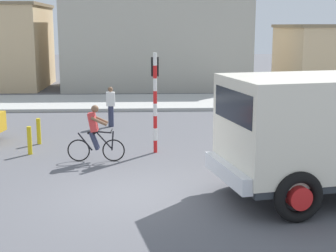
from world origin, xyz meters
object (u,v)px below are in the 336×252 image
bollard_far (39,131)px  truck_foreground (335,128)px  bollard_near (30,141)px  traffic_light_pole (155,89)px  pedestrian_near_kerb (111,106)px  cyclist (95,133)px

bollard_far → truck_foreground: bearing=-35.3°
truck_foreground → bollard_near: bearing=151.9°
traffic_light_pole → bollard_near: traffic_light_pole is taller
traffic_light_pole → bollard_near: size_ratio=3.56×
pedestrian_near_kerb → bollard_far: size_ratio=1.80×
truck_foreground → cyclist: bearing=150.2°
truck_foreground → pedestrian_near_kerb: bearing=123.9°
cyclist → traffic_light_pole: traffic_light_pole is taller
bollard_near → traffic_light_pole: bearing=1.9°
bollard_near → bollard_far: size_ratio=1.00×
cyclist → bollard_near: (-2.17, 0.94, -0.41)m
truck_foreground → pedestrian_near_kerb: (-5.81, 8.66, -0.82)m
pedestrian_near_kerb → traffic_light_pole: bearing=-67.9°
bollard_near → pedestrian_near_kerb: bearing=62.1°
cyclist → bollard_far: 3.22m
truck_foreground → pedestrian_near_kerb: size_ratio=3.58×
truck_foreground → cyclist: (-5.93, 3.39, -0.80)m
cyclist → traffic_light_pole: bearing=30.5°
bollard_far → bollard_near: bearing=-90.0°
pedestrian_near_kerb → bollard_far: (-2.29, -2.93, -0.40)m
truck_foreground → bollard_far: bearing=144.7°
truck_foreground → traffic_light_pole: traffic_light_pole is taller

